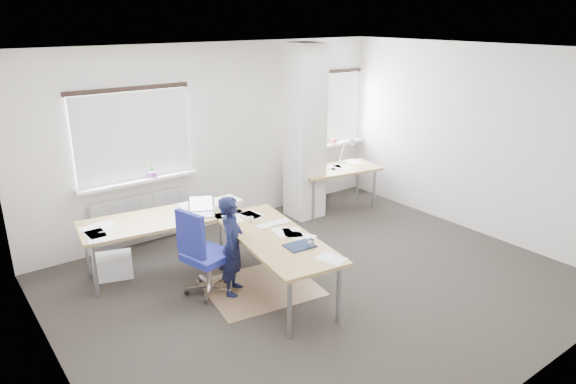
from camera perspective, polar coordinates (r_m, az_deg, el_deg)
ground at (r=6.50m, az=3.58°, el=-10.14°), size 6.00×6.00×0.00m
room_shell at (r=6.30m, az=2.50°, el=6.04°), size 6.04×5.04×2.82m
floor_mat at (r=6.41m, az=-2.99°, el=-10.53°), size 1.45×1.28×0.01m
white_crate at (r=6.97m, az=-18.88°, el=-7.76°), size 0.55×0.46×0.28m
desk_main at (r=6.35m, az=-7.68°, el=-4.02°), size 2.40×2.91×0.96m
desk_side at (r=8.68m, az=5.47°, el=2.40°), size 1.50×0.93×1.22m
task_chair at (r=6.21m, az=-9.09°, el=-8.62°), size 0.62×0.60×1.10m
person at (r=6.07m, az=-6.21°, el=-5.95°), size 0.52×0.52×1.22m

